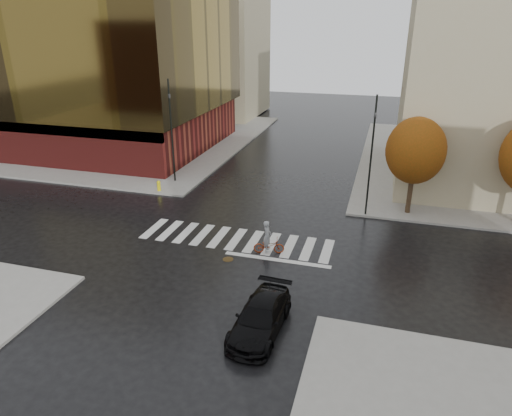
# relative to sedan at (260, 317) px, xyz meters

# --- Properties ---
(ground) EXTENTS (120.00, 120.00, 0.00)m
(ground) POSITION_rel_sedan_xyz_m (-3.78, 7.50, -0.67)
(ground) COLOR black
(ground) RESTS_ON ground
(sidewalk_nw) EXTENTS (30.00, 30.00, 0.15)m
(sidewalk_nw) POSITION_rel_sedan_xyz_m (-24.78, 28.50, -0.60)
(sidewalk_nw) COLOR gray
(sidewalk_nw) RESTS_ON ground
(crosswalk) EXTENTS (12.00, 3.00, 0.01)m
(crosswalk) POSITION_rel_sedan_xyz_m (-3.78, 8.00, -0.67)
(crosswalk) COLOR silver
(crosswalk) RESTS_ON ground
(office_glass) EXTENTS (27.00, 19.00, 16.00)m
(office_glass) POSITION_rel_sedan_xyz_m (-25.78, 25.49, 7.61)
(office_glass) COLOR maroon
(office_glass) RESTS_ON sidewalk_nw
(building_nw_far) EXTENTS (14.00, 12.00, 20.00)m
(building_nw_far) POSITION_rel_sedan_xyz_m (-19.78, 44.50, 9.48)
(building_nw_far) COLOR tan
(building_nw_far) RESTS_ON sidewalk_nw
(tree_ne_a) EXTENTS (3.80, 3.80, 6.50)m
(tree_ne_a) POSITION_rel_sedan_xyz_m (6.22, 14.90, 3.79)
(tree_ne_a) COLOR #311F15
(tree_ne_a) RESTS_ON sidewalk_ne
(sedan) EXTENTS (2.08, 4.70, 1.34)m
(sedan) POSITION_rel_sedan_xyz_m (0.00, 0.00, 0.00)
(sedan) COLOR black
(sedan) RESTS_ON ground
(cyclist) EXTENTS (1.82, 0.99, 1.97)m
(cyclist) POSITION_rel_sedan_xyz_m (-1.47, 6.88, 0.00)
(cyclist) COLOR maroon
(cyclist) RESTS_ON ground
(traffic_light_nw) EXTENTS (0.25, 0.23, 8.05)m
(traffic_light_nw) POSITION_rel_sedan_xyz_m (-11.86, 16.50, 4.16)
(traffic_light_nw) COLOR black
(traffic_light_nw) RESTS_ON sidewalk_nw
(traffic_light_ne) EXTENTS (0.18, 0.22, 7.93)m
(traffic_light_ne) POSITION_rel_sedan_xyz_m (3.50, 13.80, 4.07)
(traffic_light_ne) COLOR black
(traffic_light_ne) RESTS_ON sidewalk_ne
(fire_hydrant) EXTENTS (0.29, 0.29, 0.80)m
(fire_hydrant) POSITION_rel_sedan_xyz_m (-12.01, 14.00, -0.08)
(fire_hydrant) COLOR yellow
(fire_hydrant) RESTS_ON sidewalk_nw
(manhole) EXTENTS (0.66, 0.66, 0.01)m
(manhole) POSITION_rel_sedan_xyz_m (-3.41, 5.50, -0.66)
(manhole) COLOR #4D391B
(manhole) RESTS_ON ground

